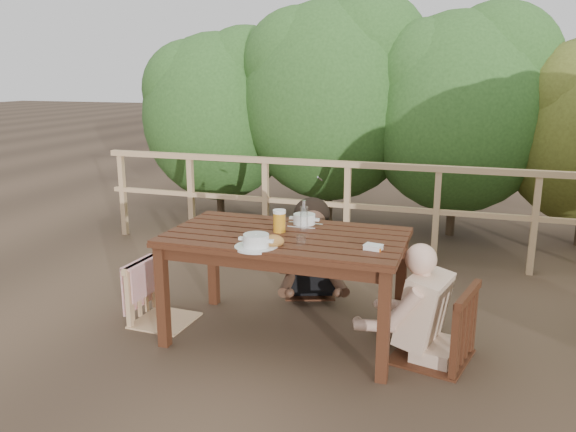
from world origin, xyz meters
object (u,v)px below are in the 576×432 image
(beer_glass, at_px, (279,222))
(soup_near, at_px, (256,241))
(soup_far, at_px, (304,220))
(bread_roll, at_px, (274,241))
(butter_tub, at_px, (373,248))
(woman, at_px, (311,218))
(chair_right, at_px, (435,288))
(tumbler, at_px, (301,241))
(table, at_px, (286,287))
(chair_left, at_px, (162,267))
(chair_far, at_px, (310,246))
(bottle, at_px, (304,217))
(diner_right, at_px, (442,268))

(beer_glass, bearing_deg, soup_near, -94.90)
(soup_far, bearing_deg, bread_roll, -93.70)
(butter_tub, bearing_deg, woman, 135.23)
(soup_far, bearing_deg, chair_right, -16.51)
(chair_right, height_order, beer_glass, chair_right)
(soup_near, distance_m, tumbler, 0.30)
(table, bearing_deg, tumbler, -49.61)
(table, distance_m, woman, 0.96)
(soup_near, bearing_deg, chair_right, 16.85)
(chair_left, relative_size, bread_roll, 6.26)
(woman, height_order, soup_far, woman)
(chair_right, height_order, soup_near, chair_right)
(tumbler, bearing_deg, bread_roll, -156.87)
(soup_far, xyz_separation_m, tumbler, (0.13, -0.50, -0.01))
(chair_far, xyz_separation_m, tumbler, (0.25, -1.09, 0.38))
(chair_right, relative_size, woman, 0.74)
(tumbler, height_order, butter_tub, tumbler)
(chair_right, bearing_deg, bottle, -83.21)
(bottle, xyz_separation_m, tumbler, (0.08, -0.32, -0.08))
(bread_roll, xyz_separation_m, beer_glass, (-0.07, 0.31, 0.05))
(bottle, relative_size, tumbler, 3.20)
(chair_right, relative_size, bread_roll, 7.06)
(beer_glass, bearing_deg, chair_left, -175.10)
(soup_far, bearing_deg, beer_glass, -111.51)
(beer_glass, relative_size, tumbler, 2.35)
(chair_left, bearing_deg, woman, -41.17)
(diner_right, distance_m, bottle, 1.00)
(chair_left, distance_m, woman, 1.33)
(woman, bearing_deg, diner_right, 122.95)
(soup_near, distance_m, bottle, 0.49)
(table, bearing_deg, soup_far, 81.08)
(tumbler, bearing_deg, chair_left, 172.13)
(diner_right, distance_m, soup_far, 1.08)
(beer_glass, relative_size, butter_tub, 1.55)
(table, height_order, chair_left, chair_left)
(diner_right, xyz_separation_m, tumbler, (-0.89, -0.21, 0.16))
(soup_far, xyz_separation_m, butter_tub, (0.60, -0.47, -0.02))
(table, xyz_separation_m, woman, (-0.08, 0.91, 0.29))
(butter_tub, bearing_deg, chair_left, -173.12)
(diner_right, height_order, soup_far, diner_right)
(chair_right, relative_size, butter_tub, 8.82)
(diner_right, relative_size, beer_glass, 7.34)
(chair_left, distance_m, bread_roll, 1.08)
(chair_far, relative_size, bread_roll, 6.00)
(chair_far, relative_size, butter_tub, 7.50)
(chair_right, bearing_deg, soup_far, -93.12)
(chair_left, height_order, butter_tub, chair_left)
(bottle, bearing_deg, table, -131.59)
(woman, distance_m, bottle, 0.84)
(chair_left, relative_size, beer_glass, 5.04)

